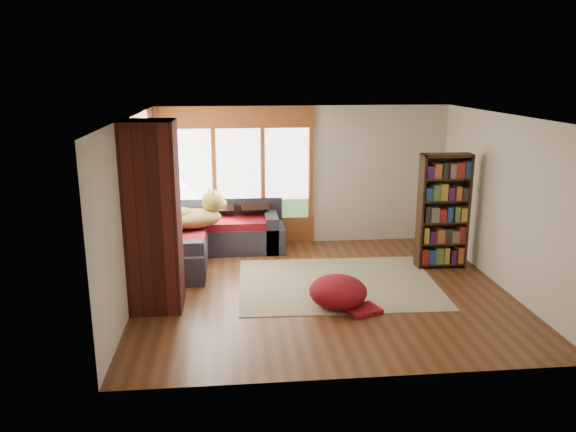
{
  "coord_description": "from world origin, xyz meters",
  "views": [
    {
      "loc": [
        -1.32,
        -7.82,
        3.23
      ],
      "look_at": [
        -0.44,
        0.86,
        0.95
      ],
      "focal_mm": 35.0,
      "sensor_mm": 36.0,
      "label": 1
    }
  ],
  "objects_px": {
    "dog_brindle": "(172,226)",
    "area_rug": "(338,283)",
    "pouf": "(338,291)",
    "brick_chimney": "(153,217)",
    "bookshelf": "(443,211)",
    "sectional_sofa": "(198,242)",
    "dog_tan": "(199,215)"
  },
  "relations": [
    {
      "from": "sectional_sofa",
      "to": "dog_tan",
      "type": "distance_m",
      "value": 0.53
    },
    {
      "from": "brick_chimney",
      "to": "pouf",
      "type": "xyz_separation_m",
      "value": [
        2.52,
        -0.25,
        -1.07
      ]
    },
    {
      "from": "brick_chimney",
      "to": "bookshelf",
      "type": "distance_m",
      "value": 4.71
    },
    {
      "from": "sectional_sofa",
      "to": "pouf",
      "type": "xyz_separation_m",
      "value": [
        2.07,
        -2.3,
        -0.07
      ]
    },
    {
      "from": "brick_chimney",
      "to": "dog_tan",
      "type": "distance_m",
      "value": 2.05
    },
    {
      "from": "pouf",
      "to": "dog_tan",
      "type": "distance_m",
      "value": 3.03
    },
    {
      "from": "brick_chimney",
      "to": "sectional_sofa",
      "type": "xyz_separation_m",
      "value": [
        0.45,
        2.05,
        -1.0
      ]
    },
    {
      "from": "area_rug",
      "to": "dog_tan",
      "type": "bearing_deg",
      "value": 148.81
    },
    {
      "from": "pouf",
      "to": "dog_brindle",
      "type": "height_order",
      "value": "dog_brindle"
    },
    {
      "from": "brick_chimney",
      "to": "bookshelf",
      "type": "bearing_deg",
      "value": 14.94
    },
    {
      "from": "brick_chimney",
      "to": "sectional_sofa",
      "type": "height_order",
      "value": "brick_chimney"
    },
    {
      "from": "dog_brindle",
      "to": "pouf",
      "type": "bearing_deg",
      "value": -113.94
    },
    {
      "from": "brick_chimney",
      "to": "area_rug",
      "type": "xyz_separation_m",
      "value": [
        2.68,
        0.61,
        -1.29
      ]
    },
    {
      "from": "dog_tan",
      "to": "bookshelf",
      "type": "bearing_deg",
      "value": -30.75
    },
    {
      "from": "pouf",
      "to": "dog_tan",
      "type": "relative_size",
      "value": 0.73
    },
    {
      "from": "brick_chimney",
      "to": "sectional_sofa",
      "type": "bearing_deg",
      "value": 77.71
    },
    {
      "from": "pouf",
      "to": "dog_tan",
      "type": "bearing_deg",
      "value": 132.8
    },
    {
      "from": "dog_brindle",
      "to": "bookshelf",
      "type": "bearing_deg",
      "value": -81.81
    },
    {
      "from": "area_rug",
      "to": "dog_brindle",
      "type": "height_order",
      "value": "dog_brindle"
    },
    {
      "from": "area_rug",
      "to": "pouf",
      "type": "xyz_separation_m",
      "value": [
        -0.16,
        -0.86,
        0.23
      ]
    },
    {
      "from": "brick_chimney",
      "to": "dog_brindle",
      "type": "relative_size",
      "value": 3.4
    },
    {
      "from": "sectional_sofa",
      "to": "dog_tan",
      "type": "xyz_separation_m",
      "value": [
        0.05,
        -0.12,
        0.51
      ]
    },
    {
      "from": "brick_chimney",
      "to": "dog_tan",
      "type": "relative_size",
      "value": 2.33
    },
    {
      "from": "dog_brindle",
      "to": "area_rug",
      "type": "bearing_deg",
      "value": -97.78
    },
    {
      "from": "brick_chimney",
      "to": "dog_brindle",
      "type": "height_order",
      "value": "brick_chimney"
    },
    {
      "from": "sectional_sofa",
      "to": "area_rug",
      "type": "height_order",
      "value": "sectional_sofa"
    },
    {
      "from": "dog_tan",
      "to": "dog_brindle",
      "type": "height_order",
      "value": "dog_tan"
    },
    {
      "from": "sectional_sofa",
      "to": "pouf",
      "type": "relative_size",
      "value": 2.7
    },
    {
      "from": "area_rug",
      "to": "dog_tan",
      "type": "relative_size",
      "value": 2.73
    },
    {
      "from": "brick_chimney",
      "to": "sectional_sofa",
      "type": "relative_size",
      "value": 1.18
    },
    {
      "from": "sectional_sofa",
      "to": "pouf",
      "type": "bearing_deg",
      "value": -52.8
    },
    {
      "from": "pouf",
      "to": "dog_brindle",
      "type": "distance_m",
      "value": 3.13
    }
  ]
}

